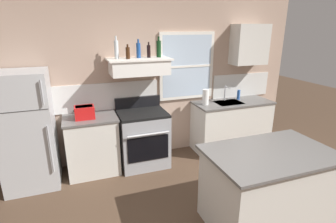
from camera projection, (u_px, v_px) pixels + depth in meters
back_wall at (152, 79)px, 4.45m from camera, size 5.40×0.11×2.70m
refrigerator at (27, 131)px, 3.65m from camera, size 0.70×0.72×1.66m
counter_left_of_stove at (92, 144)px, 4.09m from camera, size 0.79×0.63×0.91m
toaster at (85, 112)px, 3.85m from camera, size 0.30×0.20×0.19m
stove_range at (143, 138)px, 4.31m from camera, size 0.76×0.69×1.09m
range_hood_shelf at (139, 66)px, 4.04m from camera, size 0.96×0.52×0.24m
bottle_clear_tall at (116, 49)px, 3.90m from camera, size 0.06×0.06×0.33m
bottle_brown_stout at (128, 53)px, 3.89m from camera, size 0.06×0.06×0.21m
bottle_blue_liqueur at (138, 50)px, 4.00m from camera, size 0.07×0.07×0.28m
bottle_balsamic_dark at (149, 51)px, 4.06m from camera, size 0.06×0.06×0.24m
bottle_dark_green_wine at (159, 49)px, 4.09m from camera, size 0.07×0.07×0.32m
counter_right_with_sink at (231, 125)px, 4.89m from camera, size 1.43×0.63×0.91m
sink_faucet at (226, 92)px, 4.75m from camera, size 0.03×0.17×0.28m
paper_towel_roll at (206, 97)px, 4.53m from camera, size 0.11×0.11×0.27m
dish_soap_bottle at (238, 95)px, 4.87m from camera, size 0.06×0.06×0.18m
kitchen_island at (267, 188)px, 2.99m from camera, size 1.40×0.90×0.91m
upper_cabinet_right at (249, 45)px, 4.69m from camera, size 0.64×0.32×0.70m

